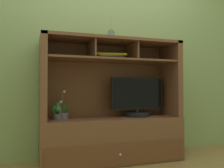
# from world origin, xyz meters

# --- Properties ---
(floor_plane) EXTENTS (6.00, 6.00, 0.02)m
(floor_plane) POSITION_xyz_m (0.00, 0.00, -0.01)
(floor_plane) COLOR olive
(floor_plane) RESTS_ON ground
(back_wall) EXTENTS (6.00, 0.02, 2.80)m
(back_wall) POSITION_xyz_m (0.00, 0.26, 1.40)
(back_wall) COLOR #88A066
(back_wall) RESTS_ON ground
(media_console) EXTENTS (1.49, 0.50, 1.30)m
(media_console) POSITION_xyz_m (0.00, 0.01, 0.41)
(media_console) COLOR brown
(media_console) RESTS_ON ground
(tv_monitor) EXTENTS (0.61, 0.27, 0.43)m
(tv_monitor) POSITION_xyz_m (0.30, 0.02, 0.64)
(tv_monitor) COLOR black
(tv_monitor) RESTS_ON media_console
(potted_orchid) EXTENTS (0.14, 0.14, 0.29)m
(potted_orchid) POSITION_xyz_m (-0.52, 0.03, 0.50)
(potted_orchid) COLOR #554759
(potted_orchid) RESTS_ON media_console
(potted_fern) EXTENTS (0.11, 0.11, 0.17)m
(potted_fern) POSITION_xyz_m (-0.58, -0.01, 0.54)
(potted_fern) COLOR #4D4352
(potted_fern) RESTS_ON media_console
(magazine_stack_left) EXTENTS (0.39, 0.33, 0.06)m
(magazine_stack_left) POSITION_xyz_m (-0.03, 0.05, 1.12)
(magazine_stack_left) COLOR beige
(magazine_stack_left) RESTS_ON media_console
(diffuser_bottle) EXTENTS (0.08, 0.08, 0.27)m
(diffuser_bottle) POSITION_xyz_m (0.00, 0.03, 1.35)
(diffuser_bottle) COLOR slate
(diffuser_bottle) RESTS_ON media_console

